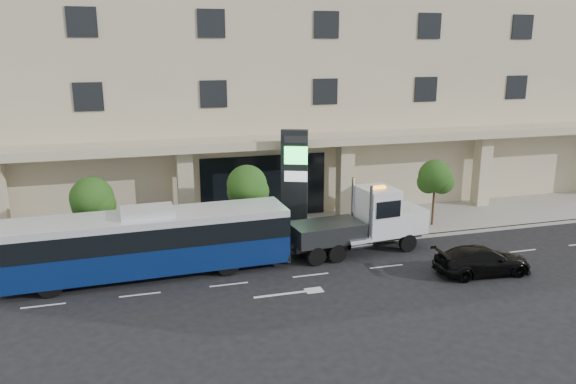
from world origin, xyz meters
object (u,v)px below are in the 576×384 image
at_px(black_sedan, 482,260).
at_px(signage_pylon, 294,181).
at_px(tow_truck, 364,223).
at_px(city_bus, 149,241).

bearing_deg(black_sedan, signage_pylon, 44.89).
relative_size(tow_truck, signage_pylon, 1.42).
bearing_deg(city_bus, tow_truck, -0.94).
bearing_deg(signage_pylon, tow_truck, -30.12).
xyz_separation_m(city_bus, black_sedan, (15.45, -4.26, -1.02)).
distance_m(city_bus, tow_truck, 11.20).
height_order(tow_truck, black_sedan, tow_truck).
bearing_deg(signage_pylon, black_sedan, -26.91).
height_order(city_bus, signage_pylon, signage_pylon).
xyz_separation_m(black_sedan, signage_pylon, (-7.07, 8.11, 2.53)).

